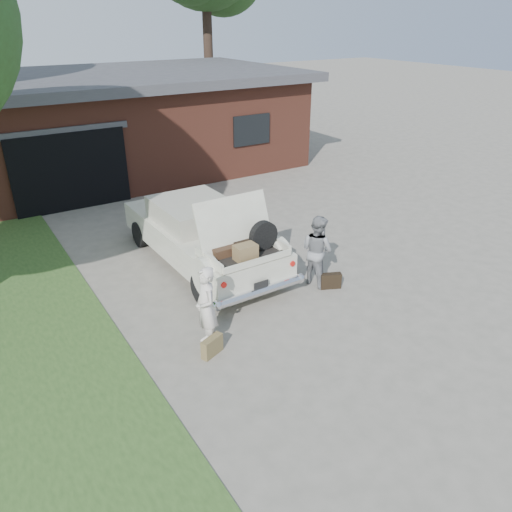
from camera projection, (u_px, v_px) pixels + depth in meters
ground at (273, 322)px, 9.17m from camera, size 90.00×90.00×0.00m
house at (115, 122)px, 17.62m from camera, size 12.80×7.80×3.30m
sedan at (202, 234)px, 11.05m from camera, size 1.97×4.86×1.95m
woman_left at (206, 308)px, 8.22m from camera, size 0.41×0.57×1.46m
woman_right at (317, 250)px, 10.19m from camera, size 0.69×0.82×1.50m
suitcase_left at (212, 346)px, 8.22m from camera, size 0.44×0.28×0.33m
suitcase_right at (331, 281)px, 10.23m from camera, size 0.44×0.30×0.33m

